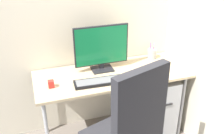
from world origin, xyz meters
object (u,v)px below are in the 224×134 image
(keyboard, at_px, (99,82))
(notebook, at_px, (158,68))
(filing_cabinet, at_px, (150,101))
(monitor, at_px, (101,47))
(pen_holder, at_px, (152,54))
(office_chair, at_px, (127,131))
(desk_clamp_accessory, at_px, (51,84))
(mouse, at_px, (138,76))

(keyboard, height_order, notebook, keyboard)
(filing_cabinet, bearing_deg, monitor, 166.11)
(keyboard, xyz_separation_m, pen_holder, (0.70, 0.34, 0.04))
(keyboard, bearing_deg, office_chair, -82.42)
(keyboard, height_order, desk_clamp_accessory, desk_clamp_accessory)
(mouse, relative_size, desk_clamp_accessory, 1.56)
(mouse, height_order, desk_clamp_accessory, desk_clamp_accessory)
(desk_clamp_accessory, bearing_deg, pen_holder, 13.76)
(filing_cabinet, distance_m, keyboard, 0.76)
(monitor, height_order, notebook, monitor)
(pen_holder, bearing_deg, filing_cabinet, -114.44)
(office_chair, relative_size, monitor, 2.21)
(pen_holder, relative_size, desk_clamp_accessory, 2.93)
(monitor, distance_m, keyboard, 0.36)
(monitor, height_order, mouse, monitor)
(filing_cabinet, bearing_deg, pen_holder, 65.56)
(notebook, relative_size, desk_clamp_accessory, 2.30)
(keyboard, bearing_deg, monitor, 67.32)
(filing_cabinet, height_order, keyboard, keyboard)
(office_chair, xyz_separation_m, mouse, (0.30, 0.50, 0.17))
(pen_holder, bearing_deg, notebook, -103.27)
(monitor, height_order, pen_holder, monitor)
(mouse, bearing_deg, office_chair, -135.40)
(keyboard, bearing_deg, notebook, 7.17)
(mouse, bearing_deg, monitor, 117.70)
(keyboard, distance_m, pen_holder, 0.78)
(monitor, distance_m, pen_holder, 0.63)
(filing_cabinet, relative_size, monitor, 1.22)
(mouse, xyz_separation_m, desk_clamp_accessory, (-0.78, 0.10, 0.01))
(keyboard, relative_size, mouse, 4.45)
(office_chair, height_order, keyboard, office_chair)
(filing_cabinet, distance_m, mouse, 0.52)
(pen_holder, distance_m, notebook, 0.27)
(keyboard, height_order, pen_holder, pen_holder)
(keyboard, relative_size, notebook, 3.01)
(filing_cabinet, xyz_separation_m, desk_clamp_accessory, (-1.02, -0.07, 0.45))
(keyboard, distance_m, mouse, 0.37)
(keyboard, xyz_separation_m, desk_clamp_accessory, (-0.42, 0.07, 0.02))
(office_chair, xyz_separation_m, filing_cabinet, (0.54, 0.66, -0.26))
(office_chair, xyz_separation_m, pen_holder, (0.63, 0.87, 0.20))
(office_chair, distance_m, pen_holder, 1.09)
(filing_cabinet, height_order, desk_clamp_accessory, desk_clamp_accessory)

